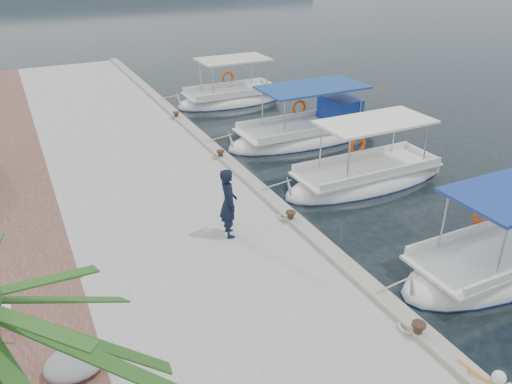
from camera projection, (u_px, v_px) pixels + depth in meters
ground at (330, 262)px, 12.99m from camera, size 400.00×400.00×0.00m
concrete_quay at (162, 198)px, 15.69m from camera, size 6.00×40.00×0.50m
quay_curb at (242, 172)px, 16.66m from camera, size 0.44×40.00×0.12m
fishing_caique_b at (501, 265)px, 12.66m from camera, size 6.25×2.27×2.83m
fishing_caique_c at (366, 180)px, 17.15m from camera, size 6.32×2.12×2.83m
fishing_caique_d at (309, 134)px, 21.03m from camera, size 7.21×2.54×2.83m
fishing_caique_e at (231, 100)px, 25.80m from camera, size 5.85×2.38×2.83m
mooring_bollards at (291, 216)px, 13.74m from camera, size 0.28×20.28×0.33m
fisherman at (228, 203)px, 12.83m from camera, size 0.56×0.76×1.89m
tarp_bundle at (75, 363)px, 8.94m from camera, size 1.10×0.90×0.40m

